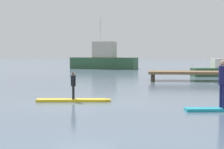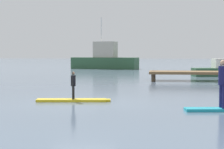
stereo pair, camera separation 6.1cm
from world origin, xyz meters
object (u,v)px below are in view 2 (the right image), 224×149
paddleboard_near (73,100)px  paddler_adult (223,81)px  motor_boat_small_navy (105,59)px  fishing_boat_green_midground (223,70)px  paddler_child_solo (73,84)px

paddleboard_near → paddler_adult: bearing=-19.8°
motor_boat_small_navy → fishing_boat_green_midground: bearing=-49.3°
paddler_child_solo → motor_boat_small_navy: (-3.14, 32.66, 0.43)m
paddleboard_near → paddler_child_solo: paddler_child_solo is taller
fishing_boat_green_midground → motor_boat_small_navy: bearing=130.7°
fishing_boat_green_midground → motor_boat_small_navy: size_ratio=0.64×
paddler_adult → motor_boat_small_navy: motor_boat_small_navy is taller
paddler_adult → fishing_boat_green_midground: bearing=80.9°
motor_boat_small_navy → paddler_child_solo: bearing=-84.5°
paddleboard_near → paddler_child_solo: (-0.00, -0.01, 0.67)m
paddler_adult → fishing_boat_green_midground: fishing_boat_green_midground is taller
fishing_boat_green_midground → motor_boat_small_navy: (-12.01, 13.98, 0.62)m
paddler_adult → motor_boat_small_navy: size_ratio=0.19×
fishing_boat_green_midground → motor_boat_small_navy: motor_boat_small_navy is taller
paddler_child_solo → motor_boat_small_navy: size_ratio=0.13×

